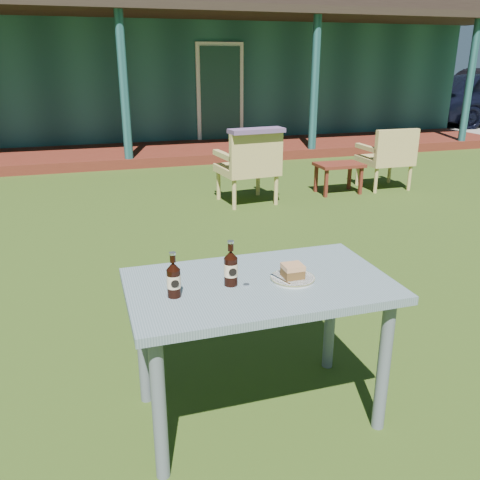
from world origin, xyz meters
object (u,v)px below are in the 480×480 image
object	(u,v)px
cafe_table	(259,302)
armchair_left	(250,164)
side_table	(339,168)
plate	(293,278)
cake_slice	(293,271)
cola_bottle_near	(231,268)
cola_bottle_far	(174,279)
armchair_right	(388,155)

from	to	relation	value
cafe_table	armchair_left	bearing A→B (deg)	72.33
cafe_table	side_table	xyz separation A→B (m)	(2.48, 3.91, -0.28)
plate	armchair_left	size ratio (longest dim) A/B	0.23
cake_slice	cola_bottle_near	distance (m)	0.29
cake_slice	armchair_left	bearing A→B (deg)	74.56
cola_bottle_near	cola_bottle_far	size ratio (longest dim) A/B	1.04
cake_slice	plate	bearing A→B (deg)	-45.74
cola_bottle_near	armchair_left	world-z (taller)	cola_bottle_near
cake_slice	armchair_left	size ratio (longest dim) A/B	0.10
cake_slice	armchair_left	world-z (taller)	armchair_left
cola_bottle_near	cola_bottle_far	xyz separation A→B (m)	(-0.26, -0.04, -0.00)
cola_bottle_far	armchair_left	size ratio (longest dim) A/B	0.23
cafe_table	armchair_left	size ratio (longest dim) A/B	1.35
cake_slice	side_table	bearing A→B (deg)	59.39
armchair_left	side_table	size ratio (longest dim) A/B	1.48
cafe_table	cola_bottle_far	bearing A→B (deg)	-174.79
plate	armchair_right	world-z (taller)	armchair_right
plate	side_table	xyz separation A→B (m)	(2.33, 3.93, -0.39)
cola_bottle_far	armchair_right	distance (m)	5.37
armchair_right	cola_bottle_far	bearing A→B (deg)	-132.43
armchair_left	side_table	world-z (taller)	armchair_left
armchair_left	armchair_right	distance (m)	2.03
cola_bottle_near	side_table	xyz separation A→B (m)	(2.61, 3.90, -0.46)
side_table	armchair_right	bearing A→B (deg)	0.80
cola_bottle_near	armchair_left	size ratio (longest dim) A/B	0.24
cake_slice	armchair_left	distance (m)	3.93
cafe_table	armchair_right	world-z (taller)	armchair_right
cola_bottle_near	armchair_left	bearing A→B (deg)	70.46
cola_bottle_far	armchair_right	bearing A→B (deg)	47.57
cafe_table	cola_bottle_far	distance (m)	0.44
cafe_table	armchair_right	size ratio (longest dim) A/B	1.45
cola_bottle_far	armchair_right	xyz separation A→B (m)	(3.61, 3.95, -0.33)
cola_bottle_near	armchair_right	size ratio (longest dim) A/B	0.25
cake_slice	armchair_right	xyz separation A→B (m)	(3.06, 3.94, -0.30)
cafe_table	cola_bottle_near	distance (m)	0.23
cafe_table	cola_bottle_far	xyz separation A→B (m)	(-0.40, -0.04, 0.18)
plate	armchair_right	size ratio (longest dim) A/B	0.25
armchair_left	cake_slice	bearing A→B (deg)	-105.44
cola_bottle_far	armchair_left	world-z (taller)	cola_bottle_far
cafe_table	cola_bottle_far	world-z (taller)	cola_bottle_far
cola_bottle_near	side_table	distance (m)	4.72
cola_bottle_near	side_table	world-z (taller)	cola_bottle_near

